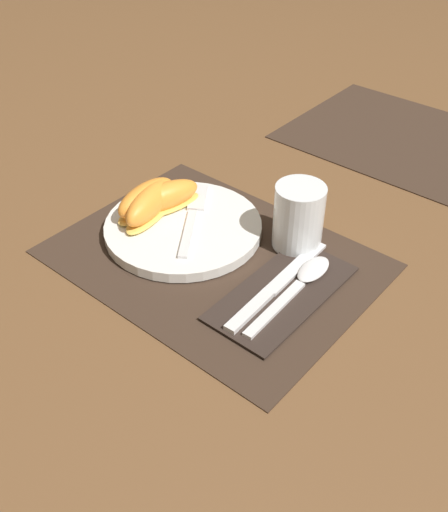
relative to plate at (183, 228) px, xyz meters
The scene contains 12 objects.
ground_plane 0.08m from the plate, 12.11° to the right, with size 3.00×3.00×0.00m, color brown.
placemat 0.08m from the plate, 12.11° to the right, with size 0.45×0.33×0.00m.
placemat_far 0.52m from the plate, 75.64° to the left, with size 0.45×0.33×0.00m.
plate is the anchor object (origin of this frame).
juice_glass 0.18m from the plate, 30.09° to the left, with size 0.07×0.07×0.10m.
napkin 0.20m from the plate, ahead, with size 0.11×0.22×0.00m.
knife 0.19m from the plate, ahead, with size 0.03×0.23×0.01m.
spoon 0.21m from the plate, ahead, with size 0.04×0.19×0.01m.
fork 0.03m from the plate, 96.15° to the left, with size 0.12×0.16×0.00m.
citrus_wedge_0 0.06m from the plate, 166.04° to the left, with size 0.08×0.13×0.04m.
citrus_wedge_1 0.07m from the plate, behind, with size 0.05×0.12×0.05m.
citrus_wedge_2 0.06m from the plate, 159.98° to the right, with size 0.07×0.13×0.05m.
Camera 1 is at (0.45, -0.51, 0.55)m, focal length 42.00 mm.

